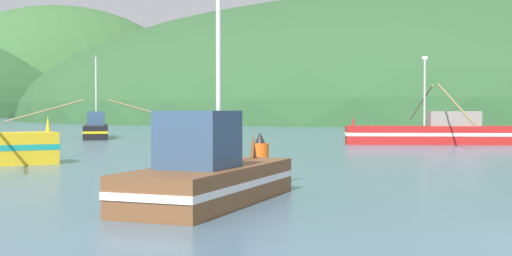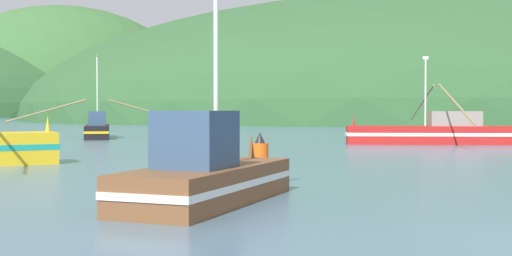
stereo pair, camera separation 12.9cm
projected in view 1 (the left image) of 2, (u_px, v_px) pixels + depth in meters
The scene contains 6 objects.
hill_far_center at pixel (423, 119), 162.89m from camera, with size 190.04×152.03×56.90m, color #2D562D.
hill_mid_left at pixel (61, 116), 245.61m from camera, with size 105.49×84.39×80.77m, color #386633.
fishing_boat_black at pixel (96, 130), 54.41m from camera, with size 14.22×9.12×6.84m.
fishing_boat_red at pixel (437, 133), 44.36m from camera, with size 12.03×19.82×5.85m.
fishing_boat_brown at pixel (208, 175), 16.17m from camera, with size 4.85×6.56×5.53m.
channel_buoy at pixel (260, 149), 29.80m from camera, with size 0.77×0.77×1.30m.
Camera 1 is at (-7.45, -10.05, 2.27)m, focal length 46.88 mm.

